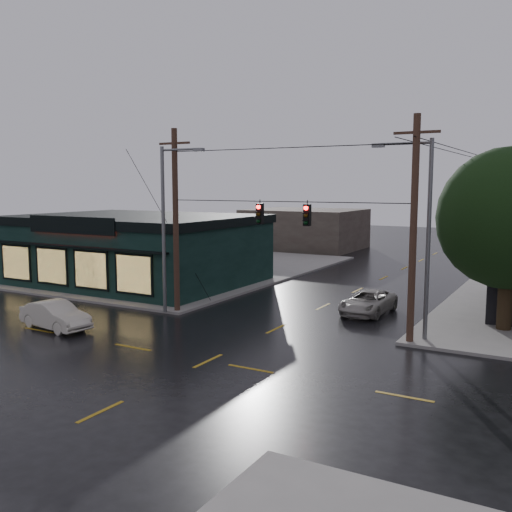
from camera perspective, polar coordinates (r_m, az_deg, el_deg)
The scene contains 14 objects.
ground_plane at distance 23.61m, azimuth -4.82°, elevation -10.42°, with size 160.00×160.00×0.00m, color black.
sidewalk_nw at distance 51.08m, azimuth -10.76°, elevation -0.93°, with size 28.00×28.00×0.15m, color gray.
pizza_shop at distance 42.23m, azimuth -11.82°, elevation 0.77°, with size 16.30×12.34×4.90m.
corner_tree at distance 29.65m, azimuth 24.01°, elevation 3.44°, with size 6.79×6.79×8.79m.
utility_pole_nw at distance 32.39m, azimuth -7.88°, elevation -5.63°, with size 2.00×0.32×10.15m, color #342217, non-canonical shape.
utility_pole_ne at distance 26.80m, azimuth 15.10°, elevation -8.51°, with size 2.00×0.32×10.15m, color #342217, non-canonical shape.
utility_pole_far_a at distance 47.53m, azimuth 21.59°, elevation -2.00°, with size 2.00×0.32×9.65m, color #342217, non-canonical shape.
utility_pole_far_b at distance 67.24m, azimuth 23.96°, elevation 0.42°, with size 2.00×0.32×9.15m, color #342217, non-canonical shape.
span_signal_assembly at distance 28.12m, azimuth 2.71°, elevation 4.24°, with size 13.00×0.48×1.23m.
streetlight_nw at distance 32.03m, azimuth -9.07°, elevation -5.80°, with size 5.40×0.30×9.15m, color slate, non-canonical shape.
streetlight_ne at distance 27.34m, azimuth 16.49°, elevation -8.25°, with size 5.40×0.30×9.15m, color slate, non-canonical shape.
bg_building_west at distance 64.58m, azimuth 4.91°, elevation 2.72°, with size 12.00×10.00×4.40m, color #3B2F2B.
sedan_cream at distance 30.08m, azimuth -19.43°, elevation -5.62°, with size 1.46×4.17×1.38m, color beige.
suv_silver at distance 32.36m, azimuth 11.15°, elevation -4.55°, with size 2.12×4.60×1.28m, color #9E9892.
Camera 1 is at (12.73, -18.58, 7.10)m, focal length 40.00 mm.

